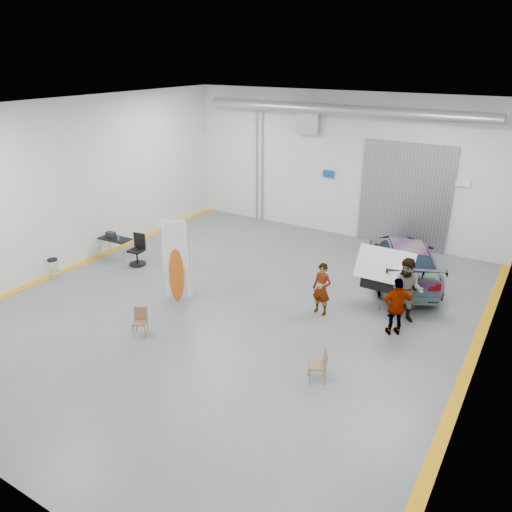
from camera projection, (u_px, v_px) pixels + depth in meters
The scene contains 13 objects.
ground at pixel (236, 306), 15.68m from camera, with size 16.00×16.00×0.00m, color #5A5D61.
room_shell at pixel (279, 165), 15.76m from camera, with size 14.02×16.18×6.01m.
sedan_car at pixel (404, 259), 17.27m from camera, with size 2.10×5.14×1.49m, color silver.
person_a at pixel (322, 289), 14.95m from camera, with size 0.60×0.39×1.64m, color #8F614E.
person_b at pixel (407, 290), 14.48m from camera, with size 0.96×0.74×1.97m, color #457280.
person_c at pixel (397, 307), 13.83m from camera, with size 1.00×0.41×1.72m, color brown.
surfboard_display at pixel (173, 266), 15.68m from camera, with size 0.75×0.46×2.85m.
folding_chair_near at pixel (141, 327), 13.98m from camera, with size 0.51×0.56×0.80m.
folding_chair_far at pixel (317, 371), 12.03m from camera, with size 0.55×0.67×0.87m.
shop_stool at pixel (54, 269), 17.48m from camera, with size 0.37×0.37×0.72m.
work_table at pixel (114, 238), 19.14m from camera, with size 1.29×0.70×1.02m.
office_chair at pixel (138, 251), 18.58m from camera, with size 0.62×0.62×1.16m.
trunk_lid at pixel (385, 261), 15.15m from camera, with size 1.74×1.06×0.04m, color silver.
Camera 1 is at (7.82, -11.52, 7.41)m, focal length 35.00 mm.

